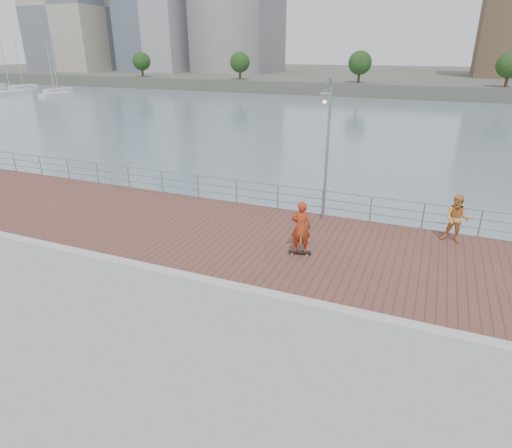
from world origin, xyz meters
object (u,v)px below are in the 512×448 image
at_px(guardrail, 300,197).
at_px(street_lamp, 326,128).
at_px(bystander, 457,219).
at_px(skateboarder, 301,227).

bearing_deg(guardrail, street_lamp, -36.89).
relative_size(guardrail, bystander, 21.43).
relative_size(guardrail, street_lamp, 7.07).
distance_m(skateboarder, bystander, 5.93).
relative_size(guardrail, skateboarder, 20.77).
relative_size(street_lamp, skateboarder, 2.94).
height_order(street_lamp, skateboarder, street_lamp).
bearing_deg(street_lamp, guardrail, 143.11).
relative_size(skateboarder, bystander, 1.03).
height_order(street_lamp, bystander, street_lamp).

